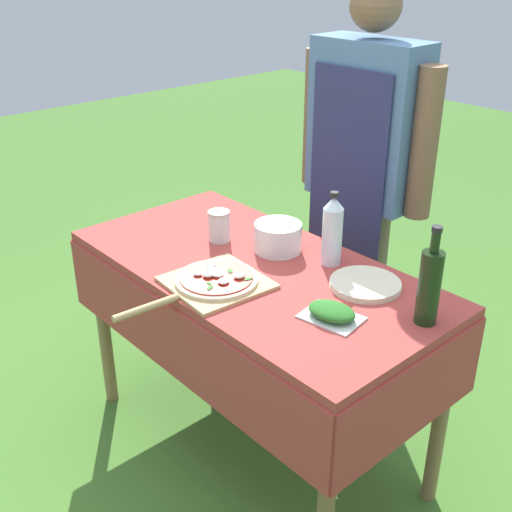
% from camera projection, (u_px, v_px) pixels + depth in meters
% --- Properties ---
extents(ground_plane, '(12.00, 12.00, 0.00)m').
position_uv_depth(ground_plane, '(255.00, 442.00, 2.63)').
color(ground_plane, '#477A2D').
extents(prep_table, '(1.41, 0.72, 0.82)m').
position_uv_depth(prep_table, '(255.00, 293.00, 2.32)').
color(prep_table, '#A83D38').
rests_on(prep_table, ground).
extents(person_cook, '(0.65, 0.22, 1.74)m').
position_uv_depth(person_cook, '(363.00, 163.00, 2.65)').
color(person_cook, '#70604C').
rests_on(person_cook, ground).
extents(pizza_on_peel, '(0.33, 0.54, 0.05)m').
position_uv_depth(pizza_on_peel, '(213.00, 281.00, 2.13)').
color(pizza_on_peel, tan).
rests_on(pizza_on_peel, prep_table).
extents(oil_bottle, '(0.07, 0.07, 0.31)m').
position_uv_depth(oil_bottle, '(430.00, 285.00, 1.88)').
color(oil_bottle, black).
rests_on(oil_bottle, prep_table).
extents(water_bottle, '(0.07, 0.07, 0.27)m').
position_uv_depth(water_bottle, '(332.00, 230.00, 2.23)').
color(water_bottle, silver).
rests_on(water_bottle, prep_table).
extents(herb_container, '(0.20, 0.16, 0.04)m').
position_uv_depth(herb_container, '(332.00, 312.00, 1.94)').
color(herb_container, silver).
rests_on(herb_container, prep_table).
extents(mixing_tub, '(0.18, 0.18, 0.11)m').
position_uv_depth(mixing_tub, '(278.00, 237.00, 2.36)').
color(mixing_tub, silver).
rests_on(mixing_tub, prep_table).
extents(plate_stack, '(0.24, 0.24, 0.02)m').
position_uv_depth(plate_stack, '(365.00, 284.00, 2.13)').
color(plate_stack, beige).
rests_on(plate_stack, prep_table).
extents(sauce_jar, '(0.08, 0.08, 0.12)m').
position_uv_depth(sauce_jar, '(219.00, 228.00, 2.44)').
color(sauce_jar, silver).
rests_on(sauce_jar, prep_table).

